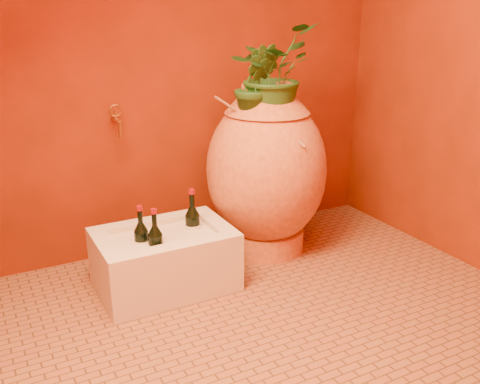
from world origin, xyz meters
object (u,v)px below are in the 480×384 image
stone_basin (165,260)px  wine_bottle_c (142,243)px  amphora (266,170)px  wine_bottle_a (156,246)px  wine_bottle_b (193,227)px  wall_tap (117,119)px

stone_basin → wine_bottle_c: bearing=-173.9°
amphora → wine_bottle_a: (-0.78, -0.26, -0.22)m
wine_bottle_b → wine_bottle_c: bearing=-171.5°
amphora → wall_tap: bearing=161.4°
amphora → wine_bottle_c: size_ratio=3.31×
wine_bottle_b → wine_bottle_c: size_ratio=1.08×
wine_bottle_c → stone_basin: bearing=6.1°
wine_bottle_a → wine_bottle_b: bearing=26.0°
wine_bottle_b → wall_tap: bearing=122.6°
stone_basin → wine_bottle_a: size_ratio=2.23×
amphora → wine_bottle_a: amphora is taller
amphora → wine_bottle_b: (-0.53, -0.14, -0.21)m
amphora → wall_tap: 0.90m
stone_basin → wine_bottle_a: bearing=-129.3°
amphora → stone_basin: 0.81m
wine_bottle_c → wine_bottle_a: bearing=-59.4°
stone_basin → wine_bottle_c: size_ratio=2.26×
wine_bottle_b → wine_bottle_c: wine_bottle_b is taller
wine_bottle_a → wine_bottle_b: wine_bottle_b is taller
wine_bottle_b → wall_tap: size_ratio=2.00×
wine_bottle_b → wall_tap: 0.72m
wine_bottle_a → wine_bottle_c: size_ratio=1.01×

